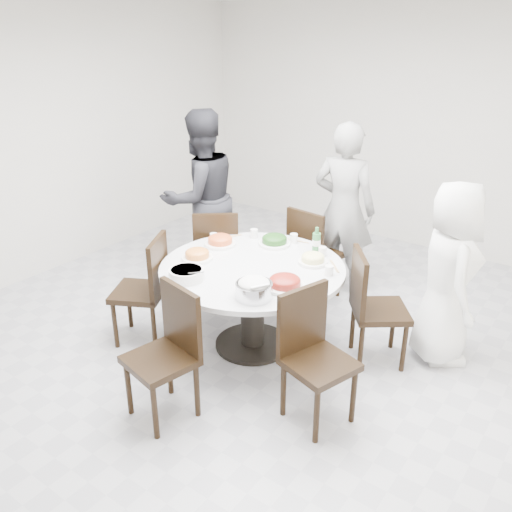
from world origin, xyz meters
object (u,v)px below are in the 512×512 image
Objects in this scene: chair_nw at (217,253)px; beverage_bottle at (316,241)px; diner_right at (448,274)px; chair_sw at (139,290)px; diner_middle at (344,209)px; chair_ne at (380,308)px; chair_n at (316,253)px; chair_s at (160,358)px; chair_se at (320,361)px; rice_bowl at (254,290)px; dining_table at (252,307)px; diner_left at (201,198)px; soup_bowl at (186,274)px.

chair_nw is 4.02× the size of beverage_bottle.
chair_sw is at bearing 86.53° from diner_right.
chair_sw is 1.56m from beverage_bottle.
diner_middle is at bearing -174.29° from chair_nw.
chair_ne is 1.17m from chair_n.
diner_right is at bearing 67.06° from chair_s.
chair_n is 1.00× the size of chair_se.
chair_s is 1.08m from chair_se.
diner_right is 5.59× the size of rice_bowl.
chair_nw is at bearing 149.82° from chair_sw.
dining_table is 1.58× the size of chair_sw.
diner_left is (-1.25, 1.86, 0.42)m from chair_s.
beverage_bottle is at bearing 60.99° from dining_table.
diner_right is 6.31× the size of beverage_bottle.
beverage_bottle is at bearing 49.47° from chair_se.
chair_nw is (-1.75, 0.08, 0.00)m from chair_ne.
diner_left reaches higher than chair_n.
rice_bowl is at bearing 107.06° from diner_right.
diner_middle is (0.89, 0.90, 0.38)m from chair_nw.
chair_sw is at bearing 79.30° from chair_ne.
chair_n is 1.59m from rice_bowl.
chair_sw is at bearing 69.17° from chair_n.
rice_bowl is at bearing 64.29° from chair_sw.
chair_ne reaches higher than rice_bowl.
beverage_bottle reaches higher than chair_nw.
chair_s is 0.55× the size of diner_middle.
chair_ne reaches higher than soup_bowl.
dining_table is at bearing 103.03° from chair_s.
chair_ne is 2.24m from diner_left.
soup_bowl is at bearing 95.12° from diner_right.
soup_bowl is at bearing 79.09° from chair_nw.
chair_ne is 1.77m from chair_s.
chair_ne and chair_se have the same top height.
beverage_bottle is at bearing 92.50° from chair_s.
diner_left reaches higher than soup_bowl.
diner_left is at bearing 17.46° from diner_middle.
chair_nw is 3.52× the size of soup_bowl.
chair_s is at bearing 80.26° from diner_middle.
diner_middle reaches higher than chair_ne.
rice_bowl reaches higher than soup_bowl.
beverage_bottle is (0.32, -0.57, 0.39)m from chair_n.
diner_left reaches higher than chair_se.
chair_ne is (0.94, 0.43, 0.10)m from dining_table.
chair_sw is at bearing 55.42° from diner_middle.
chair_ne is 1.55m from soup_bowl.
dining_table is at bearing 75.44° from diner_left.
diner_right reaches higher than chair_sw.
chair_se is 0.67m from rice_bowl.
chair_s is 3.56× the size of rice_bowl.
chair_s is 3.52× the size of soup_bowl.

